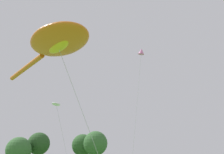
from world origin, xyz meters
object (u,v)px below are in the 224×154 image
object	(u,v)px
big_show_kite	(57,43)
tree_broad_distant	(95,144)
small_kite_delta_white	(56,105)
small_kite_diamond_red	(141,52)
tree_oak_left	(19,150)
tree_pine_center	(39,144)
tree_shrub_far	(83,145)

from	to	relation	value
big_show_kite	tree_broad_distant	distance (m)	45.88
small_kite_delta_white	small_kite_diamond_red	bearing A→B (deg)	116.37
small_kite_diamond_red	tree_oak_left	size ratio (longest dim) A/B	1.81
small_kite_delta_white	tree_broad_distant	distance (m)	34.78
tree_pine_center	tree_broad_distant	bearing A→B (deg)	-36.31
tree_pine_center	tree_broad_distant	distance (m)	13.50
small_kite_delta_white	tree_shrub_far	distance (m)	38.14
tree_broad_distant	small_kite_diamond_red	bearing A→B (deg)	-112.28
small_kite_diamond_red	big_show_kite	bearing A→B (deg)	19.54
big_show_kite	small_kite_delta_white	distance (m)	11.45
tree_shrub_far	tree_pine_center	size ratio (longest dim) A/B	1.00
small_kite_delta_white	tree_shrub_far	size ratio (longest dim) A/B	0.86
tree_oak_left	small_kite_delta_white	bearing A→B (deg)	-99.51
small_kite_diamond_red	tree_broad_distant	bearing A→B (deg)	-115.84
small_kite_delta_white	small_kite_diamond_red	size ratio (longest dim) A/B	0.56
big_show_kite	tree_shrub_far	xyz separation A→B (m)	(25.08, 42.47, -2.87)
small_kite_diamond_red	tree_oak_left	distance (m)	39.87
tree_broad_distant	big_show_kite	bearing A→B (deg)	-124.50
tree_shrub_far	tree_broad_distant	bearing A→B (deg)	-79.66
small_kite_delta_white	tree_pine_center	bearing A→B (deg)	-139.10
big_show_kite	tree_broad_distant	world-z (taller)	big_show_kite
big_show_kite	tree_pine_center	world-z (taller)	big_show_kite
small_kite_diamond_red	tree_pine_center	size ratio (longest dim) A/B	1.54
big_show_kite	tree_pine_center	size ratio (longest dim) A/B	1.22
tree_shrub_far	tree_oak_left	world-z (taller)	tree_shrub_far
big_show_kite	small_kite_delta_white	xyz separation A→B (m)	(4.47, 10.40, -1.76)
tree_shrub_far	tree_broad_distant	world-z (taller)	tree_broad_distant
small_kite_delta_white	tree_broad_distant	world-z (taller)	tree_broad_distant
small_kite_delta_white	tree_oak_left	distance (m)	34.29
big_show_kite	tree_oak_left	bearing A→B (deg)	162.57
tree_shrub_far	tree_pine_center	xyz separation A→B (m)	(-10.02, 3.27, 0.08)
small_kite_delta_white	tree_pine_center	xyz separation A→B (m)	(10.59, 35.34, -1.03)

